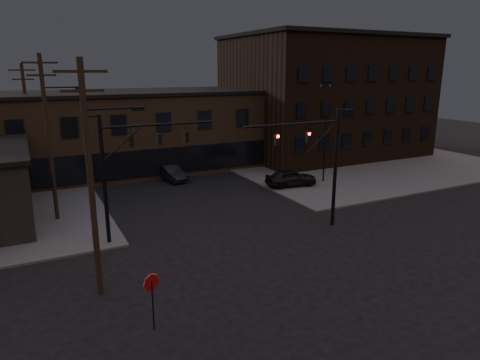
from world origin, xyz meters
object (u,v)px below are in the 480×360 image
traffic_signal_near (322,157)px  parked_car_lot_a (291,178)px  car_crossing (171,173)px  parked_car_lot_b (335,152)px  stop_sign (152,289)px  traffic_signal_far (125,163)px

traffic_signal_near → parked_car_lot_a: size_ratio=1.73×
car_crossing → parked_car_lot_b: bearing=-6.2°
traffic_signal_near → stop_sign: size_ratio=3.23×
parked_car_lot_b → car_crossing: car_crossing is taller
parked_car_lot_a → parked_car_lot_b: size_ratio=1.04×
stop_sign → parked_car_lot_a: size_ratio=0.53×
stop_sign → parked_car_lot_a: (17.23, 15.83, -0.90)m
stop_sign → car_crossing: bearing=70.4°
car_crossing → parked_car_lot_a: bearing=-49.0°
stop_sign → parked_car_lot_b: (29.07, 24.30, -1.05)m
parked_car_lot_a → car_crossing: bearing=58.6°
traffic_signal_far → stop_sign: bearing=-97.3°
stop_sign → parked_car_lot_b: 37.90m
parked_car_lot_b → stop_sign: bearing=127.6°
traffic_signal_far → stop_sign: size_ratio=3.23×
parked_car_lot_a → parked_car_lot_b: bearing=-45.6°
traffic_signal_near → stop_sign: bearing=-154.1°
car_crossing → traffic_signal_near: bearing=-82.1°
stop_sign → traffic_signal_near: bearing=25.9°
traffic_signal_near → parked_car_lot_b: size_ratio=1.80×
traffic_signal_near → parked_car_lot_b: (15.71, 17.81, -4.14)m
stop_sign → parked_car_lot_b: stop_sign is taller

